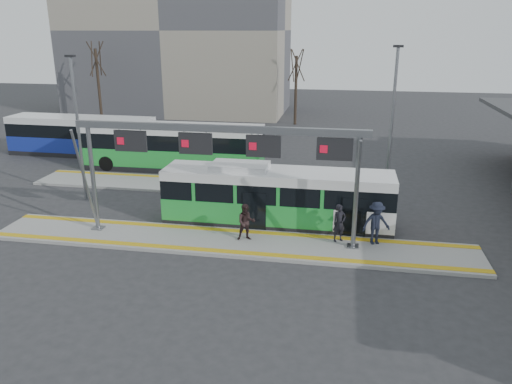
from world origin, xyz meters
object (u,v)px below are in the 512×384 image
at_px(passenger_a, 339,223).
at_px(gantry, 221,149).
at_px(passenger_b, 246,222).
at_px(passenger_c, 376,223).
at_px(hero_bus, 277,198).

bearing_deg(passenger_a, gantry, 153.27).
distance_m(passenger_b, passenger_c, 5.76).
bearing_deg(hero_bus, passenger_c, -21.38).
bearing_deg(passenger_a, passenger_b, 155.07).
height_order(gantry, passenger_b, gantry).
bearing_deg(passenger_c, passenger_b, 166.45).
height_order(gantry, passenger_a, gantry).
bearing_deg(passenger_c, hero_bus, 139.15).
xyz_separation_m(hero_bus, passenger_c, (4.68, -1.84, -0.27)).
relative_size(passenger_a, passenger_c, 0.89).
bearing_deg(gantry, hero_bus, 48.63).
bearing_deg(passenger_b, hero_bus, 49.98).
xyz_separation_m(hero_bus, passenger_a, (3.08, -1.83, -0.38)).
distance_m(gantry, passenger_a, 6.18).
bearing_deg(hero_bus, passenger_a, -30.68).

